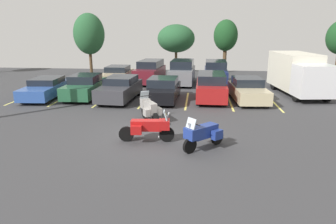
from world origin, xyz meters
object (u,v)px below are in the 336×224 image
(car_charcoal, at_px, (120,89))
(box_truck, at_px, (298,73))
(car_far_grey, at_px, (182,72))
(car_blue, at_px, (46,88))
(motorcycle_touring, at_px, (149,127))
(car_black, at_px, (163,90))
(motorcycle_second, at_px, (149,109))
(car_red, at_px, (211,87))
(car_far_navy, at_px, (216,73))
(car_far_maroon, at_px, (150,72))
(car_green, at_px, (85,86))
(motorcycle_third, at_px, (203,133))
(car_far_tan, at_px, (117,75))
(car_champagne, at_px, (248,90))

(car_charcoal, distance_m, box_truck, 12.51)
(car_far_grey, bearing_deg, car_blue, -145.28)
(motorcycle_touring, distance_m, car_black, 7.57)
(motorcycle_second, bearing_deg, car_red, 58.03)
(motorcycle_second, xyz_separation_m, car_far_navy, (3.84, 11.17, 0.27))
(car_charcoal, xyz_separation_m, car_far_maroon, (0.97, 6.61, 0.21))
(car_black, distance_m, car_far_maroon, 6.73)
(car_green, bearing_deg, motorcycle_third, -47.54)
(car_red, xyz_separation_m, car_far_grey, (-2.22, 5.76, 0.10))
(car_blue, bearing_deg, motorcycle_touring, -42.41)
(motorcycle_touring, distance_m, motorcycle_second, 2.81)
(car_far_maroon, bearing_deg, car_blue, -133.78)
(motorcycle_touring, bearing_deg, car_blue, 137.59)
(car_far_grey, bearing_deg, car_far_tan, -178.64)
(car_charcoal, xyz_separation_m, car_champagne, (8.32, 0.57, -0.04))
(car_green, relative_size, car_champagne, 1.01)
(motorcycle_second, bearing_deg, car_charcoal, 120.05)
(car_champagne, height_order, box_truck, box_truck)
(car_far_tan, relative_size, box_truck, 0.69)
(car_green, distance_m, car_red, 8.53)
(car_far_navy, bearing_deg, motorcycle_touring, -103.81)
(motorcycle_second, distance_m, car_far_tan, 11.78)
(car_champagne, height_order, car_far_maroon, car_far_maroon)
(car_green, xyz_separation_m, car_red, (8.53, 0.01, 0.15))
(motorcycle_touring, distance_m, car_blue, 11.25)
(motorcycle_touring, xyz_separation_m, car_far_navy, (3.43, 13.95, 0.32))
(car_blue, height_order, car_red, car_red)
(car_far_tan, bearing_deg, car_far_grey, 1.36)
(car_black, height_order, car_far_tan, car_black)
(car_champagne, bearing_deg, motorcycle_second, -137.19)
(car_far_grey, height_order, car_far_navy, car_far_grey)
(motorcycle_third, height_order, car_far_grey, car_far_grey)
(car_black, xyz_separation_m, car_far_maroon, (-1.85, 6.47, 0.24))
(motorcycle_second, bearing_deg, motorcycle_third, -52.16)
(motorcycle_touring, relative_size, motorcycle_second, 1.17)
(motorcycle_touring, xyz_separation_m, car_red, (2.86, 8.03, 0.25))
(car_blue, distance_m, car_champagne, 13.53)
(motorcycle_touring, bearing_deg, car_far_navy, 76.19)
(motorcycle_second, height_order, car_far_navy, car_far_navy)
(motorcycle_third, distance_m, car_champagne, 9.12)
(car_green, height_order, car_far_navy, car_far_navy)
(motorcycle_third, height_order, car_green, car_green)
(car_blue, bearing_deg, car_far_tan, 60.83)
(car_far_tan, bearing_deg, motorcycle_second, -67.51)
(car_green, height_order, car_charcoal, car_green)
(car_green, relative_size, car_far_maroon, 0.99)
(car_charcoal, xyz_separation_m, car_far_tan, (-1.82, 6.23, -0.04))
(box_truck, bearing_deg, car_black, -162.78)
(car_charcoal, relative_size, car_far_tan, 1.05)
(car_far_grey, bearing_deg, car_champagne, -51.76)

